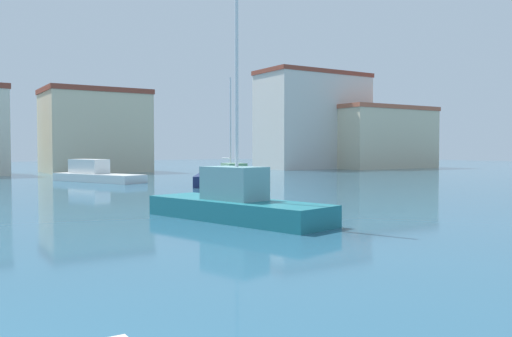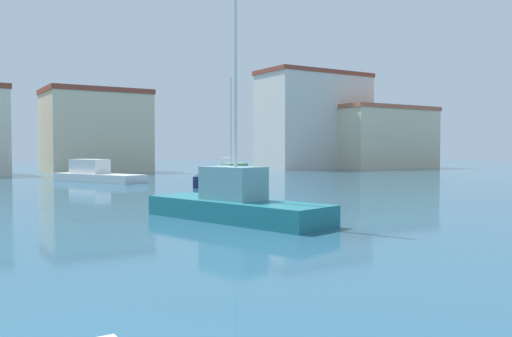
{
  "view_description": "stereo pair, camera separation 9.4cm",
  "coord_description": "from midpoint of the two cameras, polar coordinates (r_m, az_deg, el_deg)",
  "views": [
    {
      "loc": [
        0.88,
        -5.1,
        2.44
      ],
      "look_at": [
        17.57,
        21.15,
        1.26
      ],
      "focal_mm": 37.36,
      "sensor_mm": 36.0,
      "label": 1
    },
    {
      "loc": [
        0.96,
        -5.15,
        2.44
      ],
      "look_at": [
        17.57,
        21.15,
        1.26
      ],
      "focal_mm": 37.36,
      "sensor_mm": 36.0,
      "label": 2
    }
  ],
  "objects": [
    {
      "name": "water",
      "position": [
        28.91,
        -3.0,
        -2.67
      ],
      "size": [
        160.0,
        160.0,
        0.0
      ],
      "primitive_type": "plane",
      "color": "#285670",
      "rests_on": "ground"
    },
    {
      "name": "motorboat_white_outer_mooring",
      "position": [
        40.86,
        -16.7,
        -0.57
      ],
      "size": [
        5.07,
        8.14,
        1.63
      ],
      "color": "white",
      "rests_on": "water"
    },
    {
      "name": "sailboat_green_distant_north",
      "position": [
        43.61,
        -2.57,
        -0.36
      ],
      "size": [
        3.02,
        6.35,
        8.25
      ],
      "color": "#28703D",
      "rests_on": "water"
    },
    {
      "name": "sailboat_teal_mid_harbor",
      "position": [
        18.06,
        -2.11,
        -3.67
      ],
      "size": [
        3.76,
        7.37,
        9.39
      ],
      "color": "#1E707A",
      "rests_on": "water"
    },
    {
      "name": "motorboat_navy_inner_mooring",
      "position": [
        35.44,
        -4.86,
        -1.09
      ],
      "size": [
        4.39,
        5.73,
        1.24
      ],
      "color": "#19234C",
      "rests_on": "water"
    },
    {
      "name": "waterfront_apartments",
      "position": [
        57.28,
        -16.72,
        3.87
      ],
      "size": [
        10.11,
        7.44,
        8.44
      ],
      "color": "beige",
      "rests_on": "ground"
    },
    {
      "name": "harbor_office",
      "position": [
        65.27,
        6.29,
        5.13
      ],
      "size": [
        13.64,
        6.72,
        11.63
      ],
      "color": "beige",
      "rests_on": "ground"
    },
    {
      "name": "warehouse_block",
      "position": [
        68.16,
        12.9,
        3.27
      ],
      "size": [
        13.71,
        8.45,
        7.6
      ],
      "color": "beige",
      "rests_on": "ground"
    }
  ]
}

